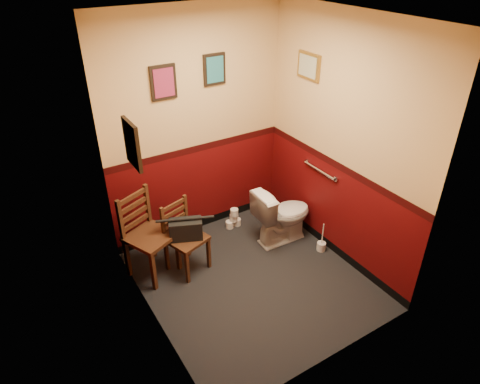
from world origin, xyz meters
name	(u,v)px	position (x,y,z in m)	size (l,w,h in m)	color
floor	(252,280)	(0.00, 0.00, 0.00)	(2.20, 2.40, 0.00)	black
ceiling	(257,18)	(0.00, 0.00, 2.70)	(2.20, 2.40, 0.00)	silver
wall_back	(196,129)	(0.00, 1.20, 1.35)	(2.20, 2.70, 0.00)	#4D0708
wall_front	(344,238)	(0.00, -1.20, 1.35)	(2.20, 2.70, 0.00)	#4D0708
wall_left	(142,205)	(-1.10, 0.00, 1.35)	(2.40, 2.70, 0.00)	#4D0708
wall_right	(341,146)	(1.10, 0.00, 1.35)	(2.40, 2.70, 0.00)	#4D0708
grab_bar	(320,170)	(1.07, 0.25, 0.95)	(0.05, 0.56, 0.06)	silver
framed_print_back_a	(163,82)	(-0.35, 1.18, 1.95)	(0.28, 0.04, 0.36)	black
framed_print_back_b	(214,69)	(0.25, 1.18, 2.00)	(0.26, 0.04, 0.34)	black
framed_print_left	(132,144)	(-1.08, 0.10, 1.85)	(0.04, 0.30, 0.38)	black
framed_print_right	(309,66)	(1.08, 0.60, 2.05)	(0.04, 0.34, 0.28)	olive
toilet	(283,215)	(0.72, 0.44, 0.36)	(0.40, 0.72, 0.71)	white
toilet_brush	(321,246)	(0.99, 0.00, 0.06)	(0.11, 0.11, 0.38)	silver
chair_left	(148,235)	(-0.87, 0.73, 0.49)	(0.60, 0.60, 0.97)	#58301A
chair_right	(184,237)	(-0.51, 0.59, 0.41)	(0.48, 0.48, 0.82)	#58301A
handbag	(186,229)	(-0.50, 0.55, 0.54)	(0.39, 0.30, 0.26)	black
tp_stack	(234,219)	(0.35, 0.97, 0.12)	(0.21, 0.13, 0.28)	silver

